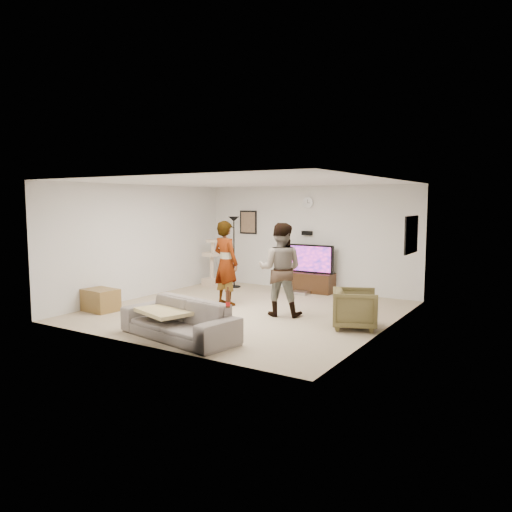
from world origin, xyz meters
The scene contains 24 objects.
floor centered at (0.00, 0.00, -0.01)m, with size 5.50×5.50×0.02m, color tan.
ceiling centered at (0.00, 0.00, 2.51)m, with size 5.50×5.50×0.02m, color white.
wall_back centered at (0.00, 2.75, 1.25)m, with size 5.50×0.04×2.50m, color silver.
wall_front centered at (0.00, -2.75, 1.25)m, with size 5.50×0.04×2.50m, color silver.
wall_left centered at (-2.75, 0.00, 1.25)m, with size 0.04×5.50×2.50m, color silver.
wall_right centered at (2.75, 0.00, 1.25)m, with size 0.04×5.50×2.50m, color silver.
wall_clock centered at (0.00, 2.72, 2.10)m, with size 0.26×0.26×0.04m, color white.
wall_speaker centered at (0.00, 2.69, 1.38)m, with size 0.25×0.10×0.10m, color black.
picture_back centered at (-1.70, 2.73, 1.60)m, with size 0.42×0.03×0.52m, color brown.
picture_right centered at (2.73, 1.60, 1.50)m, with size 0.03×0.78×0.62m, color #EBC072.
tv_stand centered at (0.20, 2.50, 0.23)m, with size 1.10×0.45×0.46m, color black.
console_box centered at (0.12, 2.11, 0.04)m, with size 0.40×0.30×0.07m, color #B4B4B7.
tv centered at (0.20, 2.50, 0.79)m, with size 1.12×0.08×0.67m, color black.
tv_screen centered at (0.20, 2.46, 0.79)m, with size 1.03×0.01×0.59m, color #E02B8E.
floor_lamp centered at (-1.72, 2.10, 0.88)m, with size 0.32×0.32×1.75m, color black.
cat_tree centered at (-2.29, 1.94, 0.60)m, with size 0.38×0.38×1.19m, color beige.
person_left centered at (-0.66, 0.27, 0.87)m, with size 0.63×0.42×1.74m, color #9D9DA5.
person_right centered at (0.75, 0.03, 0.87)m, with size 0.85×0.66×1.74m, color teal.
sofa centered at (0.17, -2.16, 0.30)m, with size 2.04×0.80×0.60m, color slate.
throw_blanket centered at (-0.08, -2.16, 0.40)m, with size 0.90×0.70×0.06m, color #D7C484.
beer_bottle centered at (1.11, -2.16, 0.72)m, with size 0.06×0.06×0.25m, color #46210F.
armchair centered at (2.28, -0.13, 0.33)m, with size 0.71×0.73×0.67m, color brown.
side_table centered at (-2.40, -1.50, 0.22)m, with size 0.65×0.49×0.43m, color brown.
toy_ball centered at (-1.41, 0.02, 0.04)m, with size 0.07×0.07×0.07m, color teal.
Camera 1 is at (5.14, -7.86, 2.12)m, focal length 34.31 mm.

